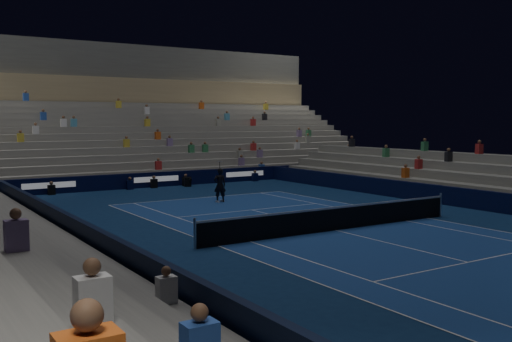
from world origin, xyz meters
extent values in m
plane|color=#0C244B|center=(0.00, 0.00, 0.00)|extent=(90.00, 90.00, 0.00)
cube|color=navy|center=(0.00, 0.00, 0.01)|extent=(10.97, 23.77, 0.01)
cube|color=black|center=(0.00, 18.50, 0.50)|extent=(44.00, 0.25, 1.00)
cube|color=black|center=(9.70, 0.00, 0.50)|extent=(0.25, 37.00, 1.00)
cube|color=black|center=(-9.70, 0.00, 0.50)|extent=(0.25, 37.00, 1.00)
cube|color=slate|center=(0.00, 19.50, 0.25)|extent=(44.00, 1.00, 0.50)
cube|color=slate|center=(0.00, 20.50, 0.50)|extent=(44.00, 1.00, 1.00)
cube|color=slate|center=(0.00, 21.50, 0.75)|extent=(44.00, 1.00, 1.50)
cube|color=slate|center=(0.00, 22.50, 1.00)|extent=(44.00, 1.00, 2.00)
cube|color=slate|center=(0.00, 23.50, 1.25)|extent=(44.00, 1.00, 2.50)
cube|color=slate|center=(0.00, 24.50, 1.50)|extent=(44.00, 1.00, 3.00)
cube|color=slate|center=(0.00, 25.50, 1.75)|extent=(44.00, 1.00, 3.50)
cube|color=slate|center=(0.00, 26.50, 2.00)|extent=(44.00, 1.00, 4.00)
cube|color=slate|center=(0.00, 27.50, 2.25)|extent=(44.00, 1.00, 4.50)
cube|color=slate|center=(0.00, 28.50, 2.50)|extent=(44.00, 1.00, 5.00)
cube|color=slate|center=(0.00, 29.50, 2.75)|extent=(44.00, 1.00, 5.50)
cube|color=slate|center=(0.00, 30.50, 3.00)|extent=(44.00, 1.00, 6.00)
cube|color=#96825D|center=(0.00, 31.60, 7.10)|extent=(44.00, 0.60, 2.20)
cube|color=#4D4D4B|center=(0.00, 33.00, 9.70)|extent=(44.00, 2.40, 3.00)
cube|color=slate|center=(10.50, 0.00, 0.25)|extent=(1.00, 37.00, 0.50)
cube|color=slate|center=(11.50, 0.00, 0.50)|extent=(1.00, 37.00, 1.00)
cube|color=slate|center=(-10.50, 0.00, 0.25)|extent=(1.00, 37.00, 0.50)
cube|color=slate|center=(-11.50, 0.00, 0.50)|extent=(1.00, 37.00, 1.00)
cube|color=slate|center=(-12.50, 0.00, 0.75)|extent=(1.00, 37.00, 1.50)
cylinder|color=#B2B2B7|center=(-6.40, 0.00, 0.55)|extent=(0.10, 0.10, 1.10)
cylinder|color=#B2B2B7|center=(6.40, 0.00, 0.55)|extent=(0.10, 0.10, 1.10)
cube|color=black|center=(0.00, 0.00, 0.45)|extent=(12.80, 0.03, 0.90)
cube|color=white|center=(0.00, 0.00, 0.94)|extent=(12.80, 0.04, 0.08)
imported|color=black|center=(0.06, 9.76, 0.94)|extent=(0.77, 0.59, 1.87)
cube|color=black|center=(1.95, 17.63, 0.31)|extent=(0.65, 0.71, 0.62)
cylinder|color=black|center=(1.95, 17.17, 0.50)|extent=(0.28, 0.38, 0.16)
camera|label=1|loc=(-15.43, -17.94, 4.49)|focal=40.82mm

